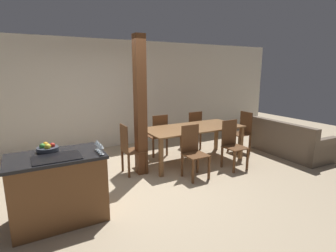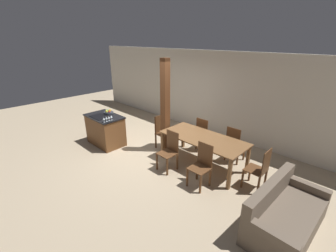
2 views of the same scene
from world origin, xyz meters
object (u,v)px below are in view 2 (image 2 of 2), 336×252
wine_glass_end (111,117)px  timber_post (165,107)px  kitchen_island (105,130)px  dining_chair_foot_end (259,169)px  fruit_bowl (108,112)px  wine_glass_middle (106,118)px  dining_chair_near_right (202,165)px  dining_chair_far_right (234,144)px  wine_glass_near (104,119)px  dining_chair_head_end (162,131)px  dining_chair_far_left (204,134)px  couch (284,216)px  wine_glass_far (109,117)px  dining_table (203,141)px  dining_chair_near_left (169,150)px

wine_glass_end → timber_post: bearing=43.6°
kitchen_island → dining_chair_foot_end: size_ratio=1.21×
fruit_bowl → wine_glass_middle: (0.59, -0.43, 0.06)m
fruit_bowl → dining_chair_near_right: (3.40, 0.13, -0.45)m
dining_chair_far_right → timber_post: bearing=24.4°
fruit_bowl → wine_glass_near: size_ratio=1.96×
dining_chair_head_end → dining_chair_foot_end: same height
dining_chair_far_right → kitchen_island: bearing=27.7°
dining_chair_foot_end → dining_chair_far_right: bearing=-126.3°
wine_glass_near → dining_chair_far_left: size_ratio=0.14×
dining_chair_foot_end → couch: (0.78, -0.75, -0.23)m
wine_glass_far → wine_glass_middle: bearing=-90.0°
dining_chair_foot_end → wine_glass_far: bearing=-72.6°
wine_glass_far → dining_table: 2.64m
dining_chair_head_end → timber_post: (0.20, -0.08, 0.79)m
fruit_bowl → wine_glass_far: 0.68m
dining_table → wine_glass_near: bearing=-150.1°
dining_chair_far_left → couch: size_ratio=0.56×
couch → dining_chair_foot_end: bearing=48.2°
kitchen_island → fruit_bowl: size_ratio=4.28×
kitchen_island → dining_chair_head_end: bearing=36.6°
kitchen_island → dining_chair_near_left: (2.37, 0.33, 0.05)m
fruit_bowl → dining_chair_far_left: fruit_bowl is taller
dining_chair_near_left → dining_chair_head_end: same height
fruit_bowl → wine_glass_far: (0.59, -0.35, 0.06)m
dining_chair_foot_end → wine_glass_near: bearing=-70.5°
wine_glass_end → dining_table: (2.33, 1.11, -0.34)m
couch → timber_post: size_ratio=0.67×
dining_chair_far_right → dining_chair_near_right: bearing=90.0°
dining_chair_near_right → timber_post: size_ratio=0.38×
wine_glass_far → dining_chair_far_left: 2.70m
dining_chair_foot_end → timber_post: (-2.70, -0.08, 0.79)m
couch → dining_chair_near_right: bearing=90.7°
dining_chair_foot_end → couch: bearing=46.2°
kitchen_island → wine_glass_middle: bearing=-23.3°
wine_glass_middle → dining_chair_far_left: bearing=46.8°
dining_table → dining_chair_foot_end: bearing=0.0°
fruit_bowl → wine_glass_end: 0.65m
fruit_bowl → dining_chair_far_left: (2.44, 1.55, -0.45)m
kitchen_island → dining_chair_near_right: size_ratio=1.21×
dining_chair_foot_end → wine_glass_end: bearing=-73.7°
couch → timber_post: bearing=81.1°
wine_glass_far → timber_post: (1.08, 1.11, 0.28)m
fruit_bowl → dining_chair_far_left: size_ratio=0.28×
dining_chair_head_end → dining_chair_foot_end: 2.90m
dining_chair_near_left → couch: dining_chair_near_left is taller
wine_glass_end → dining_chair_foot_end: bearing=16.3°
fruit_bowl → dining_chair_far_left: 2.92m
fruit_bowl → timber_post: timber_post is taller
dining_table → couch: 2.39m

